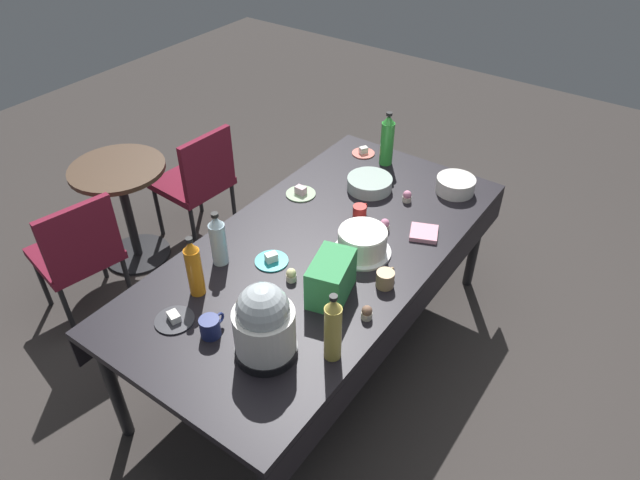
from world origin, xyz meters
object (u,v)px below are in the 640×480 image
Objects in this scene: cupcake_rose at (269,306)px; soda_bottle_lime_soda at (387,140)px; cupcake_mint at (367,313)px; maroon_chair_left at (78,250)px; cupcake_vanilla at (407,196)px; slow_cooker at (264,324)px; soda_bottle_ginger_ale at (333,329)px; maroon_chair_right at (198,178)px; frosted_layer_cake at (362,242)px; soda_bottle_water at (218,240)px; glass_salad_bowl at (370,183)px; coffee_mug_tan at (385,279)px; cupcake_cocoa at (291,275)px; round_cafe_table at (124,196)px; potluck_table at (320,257)px; cupcake_lemon at (267,291)px; dessert_plate_charcoal at (174,319)px; soda_bottle_orange_juice at (194,268)px; coffee_mug_navy at (211,327)px; coffee_mug_red at (360,212)px; dessert_plate_teal at (272,260)px; soda_carton at (331,278)px; ceramic_snack_bowl at (455,185)px; dessert_plate_coral at (363,152)px; dessert_plate_sage at (301,193)px; cupcake_berry at (385,225)px.

cupcake_rose is 0.20× the size of soda_bottle_lime_soda.
cupcake_mint is 1.80m from maroon_chair_left.
cupcake_vanilla is at bearing -50.85° from maroon_chair_left.
cupcake_mint is at bearing -29.66° from slow_cooker.
slow_cooker is 5.26× the size of cupcake_rose.
soda_bottle_lime_soda reaches higher than soda_bottle_ginger_ale.
soda_bottle_ginger_ale is 2.03m from maroon_chair_right.
soda_bottle_water is (-0.46, 0.53, 0.07)m from frosted_layer_cake.
glass_salad_bowl is 2.11× the size of coffee_mug_tan.
cupcake_cocoa reaches higher than round_cafe_table.
cupcake_lemon reaches higher than potluck_table.
potluck_table is at bearing 17.64° from slow_cooker.
slow_cooker reaches higher than dessert_plate_charcoal.
maroon_chair_right is (0.82, 1.32, -0.29)m from cupcake_lemon.
frosted_layer_cake is at bearing -34.14° from soda_bottle_orange_juice.
cupcake_rose is 0.08× the size of maroon_chair_left.
soda_bottle_ginger_ale reaches higher than dessert_plate_charcoal.
coffee_mug_red is at bearing -3.49° from coffee_mug_navy.
cupcake_cocoa is at bearing 11.73° from cupcake_rose.
cupcake_lemon is 1.36m from maroon_chair_left.
soda_bottle_orange_juice is (-0.16, 0.28, 0.11)m from cupcake_lemon.
soda_carton is (-0.02, -0.37, 0.09)m from dessert_plate_teal.
dessert_plate_charcoal is 0.44m from soda_bottle_water.
coffee_mug_tan is (-0.92, -0.08, -0.00)m from ceramic_snack_bowl.
maroon_chair_left is at bearing 99.23° from cupcake_mint.
cupcake_rose and cupcake_vanilla have the same top height.
soda_bottle_water is at bearing 38.48° from coffee_mug_navy.
slow_cooker is 0.47m from cupcake_cocoa.
maroon_chair_left reaches higher than cupcake_vanilla.
ceramic_snack_bowl is 0.76× the size of soda_bottle_water.
dessert_plate_teal is (-1.10, 0.46, -0.03)m from ceramic_snack_bowl.
soda_bottle_water is 0.81m from coffee_mug_tan.
soda_bottle_ginger_ale is at bearing -175.36° from ceramic_snack_bowl.
dessert_plate_coral is 1.13× the size of coffee_mug_navy.
soda_bottle_ginger_ale is (-1.48, -0.77, 0.14)m from dessert_plate_coral.
dessert_plate_sage is (-0.54, 0.70, -0.03)m from ceramic_snack_bowl.
soda_carton is at bearing -96.48° from round_cafe_table.
soda_bottle_orange_juice reaches higher than cupcake_rose.
soda_bottle_ginger_ale reaches higher than soda_carton.
cupcake_berry is at bearing -13.33° from cupcake_lemon.
soda_bottle_water is 0.49m from coffee_mug_navy.
maroon_chair_left is (-0.56, 1.31, -0.20)m from potluck_table.
soda_bottle_lime_soda reaches higher than coffee_mug_tan.
coffee_mug_navy reaches higher than cupcake_vanilla.
cupcake_vanilla is at bearing -18.58° from dessert_plate_teal.
cupcake_cocoa is 1.22m from soda_bottle_lime_soda.
cupcake_mint is 0.26× the size of soda_carton.
round_cafe_table is at bearing 74.45° from cupcake_rose.
maroon_chair_right is at bearing 87.11° from coffee_mug_red.
ceramic_snack_bowl is 3.28× the size of cupcake_mint.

